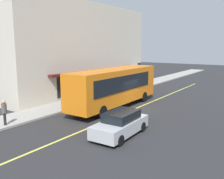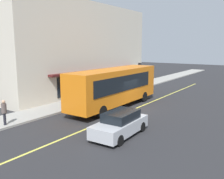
% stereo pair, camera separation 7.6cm
% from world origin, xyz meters
% --- Properties ---
extents(ground, '(120.00, 120.00, 0.00)m').
position_xyz_m(ground, '(0.00, 0.00, 0.00)').
color(ground, '#28282B').
extents(sidewalk, '(80.00, 2.95, 0.15)m').
position_xyz_m(sidewalk, '(0.00, 5.83, 0.07)').
color(sidewalk, '#9E9B93').
rests_on(sidewalk, ground).
extents(lane_centre_stripe, '(36.00, 0.16, 0.01)m').
position_xyz_m(lane_centre_stripe, '(0.00, 0.00, 0.00)').
color(lane_centre_stripe, '#D8D14C').
rests_on(lane_centre_stripe, ground).
extents(storefront_building, '(21.46, 11.57, 10.38)m').
position_xyz_m(storefront_building, '(3.79, 12.78, 5.19)').
color(storefront_building, beige).
rests_on(storefront_building, ground).
extents(bus, '(11.15, 2.66, 3.50)m').
position_xyz_m(bus, '(-0.67, 1.83, 1.99)').
color(bus, orange).
rests_on(bus, ground).
extents(traffic_light, '(0.30, 0.52, 3.20)m').
position_xyz_m(traffic_light, '(9.98, 5.10, 2.53)').
color(traffic_light, '#2D2D33').
rests_on(traffic_light, sidewalk).
extents(car_silver, '(4.36, 1.97, 1.52)m').
position_xyz_m(car_silver, '(-6.60, -2.54, 0.74)').
color(car_silver, '#B7BABF').
rests_on(car_silver, ground).
extents(pedestrian_at_corner, '(0.34, 0.34, 1.76)m').
position_xyz_m(pedestrian_at_corner, '(-9.76, 4.85, 1.21)').
color(pedestrian_at_corner, black).
rests_on(pedestrian_at_corner, sidewalk).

